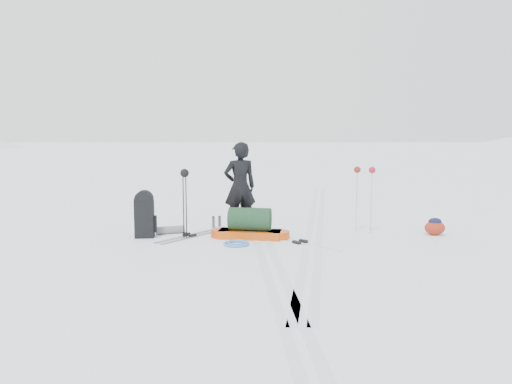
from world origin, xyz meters
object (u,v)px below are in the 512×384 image
(skier, at_px, (240,187))
(ski_poles_black, at_px, (185,181))
(pulk_sled, at_px, (250,226))
(expedition_rucksack, at_px, (148,215))

(skier, relative_size, ski_poles_black, 1.37)
(skier, bearing_deg, pulk_sled, 90.54)
(skier, height_order, ski_poles_black, skier)
(pulk_sled, xyz_separation_m, expedition_rucksack, (-2.15, 0.10, 0.21))
(expedition_rucksack, relative_size, ski_poles_black, 0.68)
(expedition_rucksack, xyz_separation_m, ski_poles_black, (0.80, -0.11, 0.73))
(expedition_rucksack, height_order, ski_poles_black, ski_poles_black)
(skier, bearing_deg, expedition_rucksack, 1.27)
(pulk_sled, xyz_separation_m, ski_poles_black, (-1.35, -0.01, 0.94))
(expedition_rucksack, bearing_deg, skier, 12.87)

